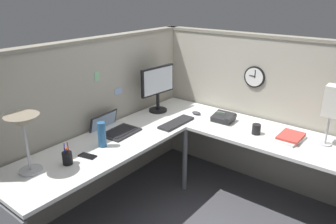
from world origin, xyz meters
TOP-DOWN VIEW (x-y plane):
  - ground_plane at (0.00, 0.00)m, footprint 6.80×6.80m
  - cubicle_wall_back at (-0.36, 0.87)m, footprint 2.57×0.12m
  - cubicle_wall_right at (0.87, -0.27)m, footprint 0.12×2.37m
  - desk at (-0.15, -0.05)m, footprint 2.35×2.15m
  - monitor at (0.31, 0.64)m, footprint 0.46×0.20m
  - laptop at (-0.36, 0.63)m, footprint 0.36×0.40m
  - keyboard at (0.14, 0.26)m, footprint 0.43×0.14m
  - computer_mouse at (0.48, 0.25)m, footprint 0.06×0.10m
  - desk_lamp_dome at (-1.25, 0.57)m, footprint 0.24×0.24m
  - pen_cup at (-1.01, 0.45)m, footprint 0.08×0.08m
  - cell_phone at (-0.84, 0.42)m, footprint 0.10×0.16m
  - thermos_flask at (-0.64, 0.46)m, footprint 0.07×0.07m
  - office_phone at (0.49, -0.08)m, footprint 0.20×0.21m
  - book_stack at (0.48, -0.76)m, footprint 0.31×0.25m
  - desk_lamp_paper at (0.57, -1.03)m, footprint 0.13×0.13m
  - coffee_mug at (0.40, -0.47)m, footprint 0.08×0.08m
  - wall_clock at (0.82, -0.23)m, footprint 0.04×0.22m
  - pinned_note_leftmost at (-0.36, 0.82)m, footprint 0.06×0.00m
  - pinned_note_middle at (-0.10, 0.82)m, footprint 0.10×0.00m

SIDE VIEW (x-z plane):
  - ground_plane at x=0.00m, z-range 0.00..0.00m
  - desk at x=-0.15m, z-range 0.27..1.00m
  - cell_phone at x=-0.84m, z-range 0.73..0.74m
  - keyboard at x=0.14m, z-range 0.73..0.75m
  - computer_mouse at x=0.48m, z-range 0.73..0.76m
  - book_stack at x=0.48m, z-range 0.73..0.77m
  - laptop at x=-0.36m, z-range 0.65..0.86m
  - office_phone at x=0.49m, z-range 0.71..0.82m
  - coffee_mug at x=0.40m, z-range 0.73..0.83m
  - pen_cup at x=-1.01m, z-range 0.69..0.87m
  - cubicle_wall_back at x=-0.36m, z-range 0.00..1.58m
  - cubicle_wall_right at x=0.87m, z-range 0.00..1.58m
  - thermos_flask at x=-0.64m, z-range 0.73..0.95m
  - monitor at x=0.31m, z-range 0.77..1.27m
  - pinned_note_middle at x=-0.10m, z-range 0.99..1.06m
  - desk_lamp_dome at x=-1.25m, z-range 0.87..1.32m
  - desk_lamp_paper at x=0.57m, z-range 0.85..1.38m
  - wall_clock at x=0.82m, z-range 1.04..1.26m
  - pinned_note_leftmost at x=-0.36m, z-range 1.19..1.27m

